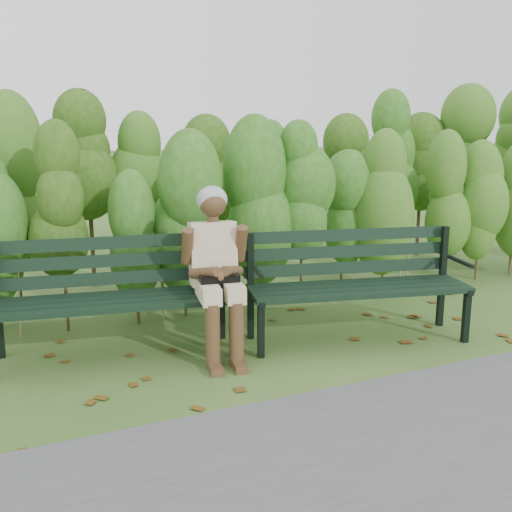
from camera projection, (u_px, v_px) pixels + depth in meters
name	position (u px, v px, depth m)	size (l,w,h in m)	color
ground	(272.00, 348.00, 5.23)	(80.00, 80.00, 0.00)	#2A5018
footpath	(444.00, 481.00, 3.26)	(60.00, 2.50, 0.01)	#474749
hedge_band	(201.00, 184.00, 6.62)	(11.04, 1.67, 2.42)	#47381E
leaf_litter	(279.00, 358.00, 4.99)	(5.79, 2.16, 0.01)	#583C12
bench_left	(114.00, 287.00, 4.99)	(2.04, 0.95, 0.98)	black
bench_right	(355.00, 276.00, 5.39)	(2.04, 1.04, 0.98)	black
seated_woman	(216.00, 261.00, 4.96)	(0.58, 0.85, 1.41)	beige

